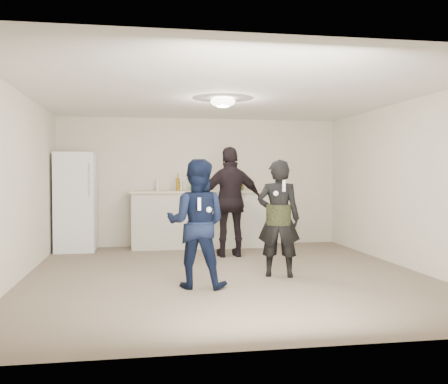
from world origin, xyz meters
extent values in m
plane|color=#6B5B4C|center=(0.00, 0.00, 0.00)|extent=(6.00, 6.00, 0.00)
plane|color=silver|center=(0.00, 0.00, 2.50)|extent=(6.00, 6.00, 0.00)
plane|color=beige|center=(0.00, 3.00, 1.25)|extent=(6.00, 0.00, 6.00)
plane|color=beige|center=(0.00, -3.00, 1.25)|extent=(6.00, 0.00, 6.00)
plane|color=beige|center=(-2.75, 0.00, 1.25)|extent=(0.00, 6.00, 6.00)
plane|color=beige|center=(2.75, 0.00, 1.25)|extent=(0.00, 6.00, 6.00)
cube|color=beige|center=(-0.05, 2.67, 0.53)|extent=(2.60, 0.56, 1.05)
cube|color=beige|center=(-0.05, 2.67, 1.07)|extent=(2.68, 0.64, 0.04)
cube|color=white|center=(-2.35, 2.60, 0.90)|extent=(0.70, 0.70, 1.80)
cylinder|color=silver|center=(-2.07, 2.23, 1.30)|extent=(0.02, 0.02, 0.60)
ellipsoid|color=white|center=(0.00, 0.30, 2.45)|extent=(0.36, 0.36, 0.16)
cylinder|color=silver|center=(-0.43, 2.61, 1.18)|extent=(0.08, 0.08, 0.17)
imported|color=#0F1C40|center=(-0.49, -0.69, 0.79)|extent=(0.91, 0.80, 1.59)
imported|color=black|center=(0.68, -0.23, 0.80)|extent=(0.68, 0.56, 1.60)
cylinder|color=#2F3819|center=(0.68, -0.23, 0.85)|extent=(0.34, 0.34, 0.28)
imported|color=black|center=(0.34, 1.52, 0.94)|extent=(1.11, 0.49, 1.87)
cube|color=white|center=(-0.49, -0.97, 1.05)|extent=(0.04, 0.04, 0.15)
sphere|color=white|center=(-0.37, -0.94, 0.98)|extent=(0.07, 0.07, 0.07)
cube|color=silver|center=(0.68, -0.48, 1.25)|extent=(0.04, 0.04, 0.15)
sphere|color=white|center=(0.58, -0.45, 1.15)|extent=(0.07, 0.07, 0.07)
cylinder|color=#836013|center=(-0.49, 2.56, 1.21)|extent=(0.07, 0.07, 0.25)
cylinder|color=#164F25|center=(0.74, 2.64, 1.23)|extent=(0.06, 0.06, 0.28)
cylinder|color=white|center=(-0.85, 2.82, 1.18)|extent=(0.07, 0.07, 0.18)
cylinder|color=brown|center=(0.79, 2.76, 1.19)|extent=(0.08, 0.08, 0.19)
cylinder|color=#123F25|center=(-0.21, 2.60, 1.21)|extent=(0.07, 0.07, 0.24)
camera|label=1|loc=(-1.17, -6.81, 1.40)|focal=40.00mm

